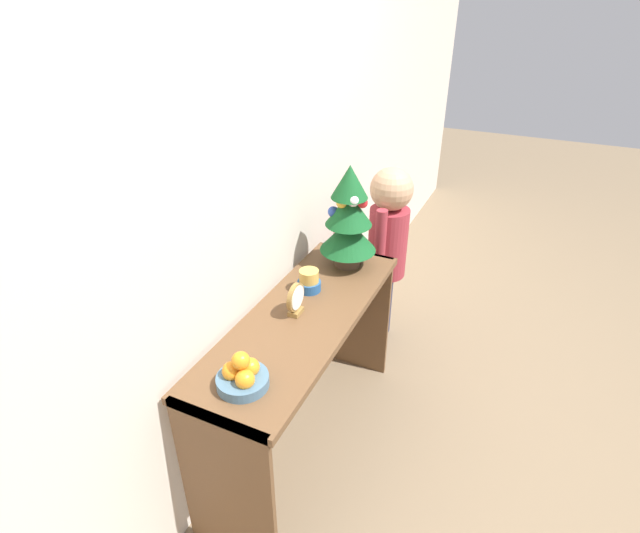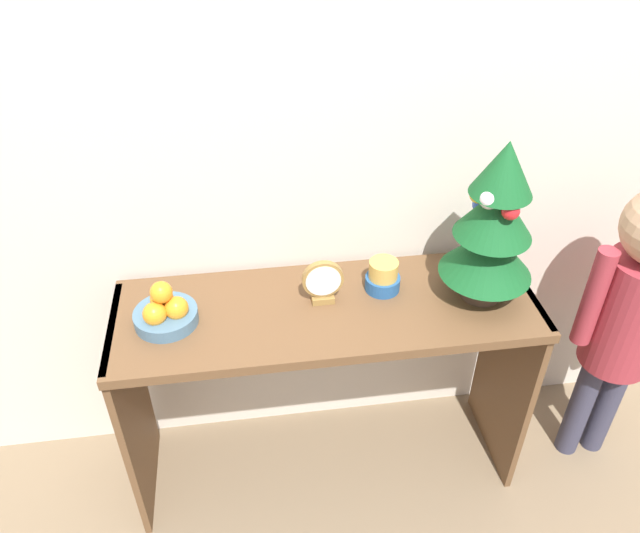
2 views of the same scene
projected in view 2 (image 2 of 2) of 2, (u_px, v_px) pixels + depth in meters
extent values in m
plane|color=#7A664C|center=(335.00, 514.00, 2.03)|extent=(12.00, 12.00, 0.00)
cube|color=beige|center=(314.00, 91.00, 1.64)|extent=(7.00, 0.05, 2.50)
cube|color=brown|center=(327.00, 311.00, 1.77)|extent=(1.21, 0.41, 0.03)
cube|color=brown|center=(135.00, 413.00, 1.91)|extent=(0.02, 0.38, 0.72)
cube|color=brown|center=(505.00, 373.00, 2.04)|extent=(0.02, 0.38, 0.72)
cylinder|color=#4C3828|center=(481.00, 287.00, 1.79)|extent=(0.12, 0.12, 0.05)
cylinder|color=brown|center=(484.00, 275.00, 1.76)|extent=(0.02, 0.02, 0.04)
cone|color=#145123|center=(488.00, 251.00, 1.71)|extent=(0.26, 0.26, 0.15)
cone|color=#145123|center=(496.00, 211.00, 1.64)|extent=(0.21, 0.21, 0.15)
cone|color=#145123|center=(505.00, 168.00, 1.56)|extent=(0.16, 0.16, 0.15)
sphere|color=#2D4CA8|center=(481.00, 205.00, 1.70)|extent=(0.05, 0.05, 0.05)
sphere|color=gold|center=(478.00, 195.00, 1.62)|extent=(0.05, 0.05, 0.05)
sphere|color=silver|center=(489.00, 199.00, 1.57)|extent=(0.05, 0.05, 0.05)
sphere|color=red|center=(511.00, 211.00, 1.57)|extent=(0.05, 0.05, 0.05)
cylinder|color=#476B84|center=(166.00, 317.00, 1.70)|extent=(0.17, 0.17, 0.04)
sphere|color=orange|center=(176.00, 308.00, 1.67)|extent=(0.06, 0.06, 0.06)
sphere|color=orange|center=(162.00, 299.00, 1.70)|extent=(0.06, 0.06, 0.06)
sphere|color=orange|center=(155.00, 314.00, 1.65)|extent=(0.06, 0.06, 0.06)
sphere|color=orange|center=(161.00, 292.00, 1.65)|extent=(0.06, 0.06, 0.06)
cylinder|color=#235189|center=(382.00, 283.00, 1.81)|extent=(0.10, 0.10, 0.04)
cylinder|color=gold|center=(383.00, 270.00, 1.78)|extent=(0.08, 0.08, 0.05)
cube|color=olive|center=(323.00, 298.00, 1.78)|extent=(0.06, 0.04, 0.02)
cylinder|color=olive|center=(323.00, 279.00, 1.74)|extent=(0.12, 0.02, 0.12)
cylinder|color=white|center=(323.00, 281.00, 1.73)|extent=(0.10, 0.00, 0.10)
cylinder|color=#38384C|center=(580.00, 406.00, 2.11)|extent=(0.08, 0.08, 0.43)
cylinder|color=#38384C|center=(607.00, 403.00, 2.12)|extent=(0.08, 0.08, 0.43)
cylinder|color=#992D38|center=(630.00, 313.00, 1.87)|extent=(0.21, 0.21, 0.39)
cylinder|color=#992D38|center=(594.00, 298.00, 1.81)|extent=(0.06, 0.06, 0.33)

